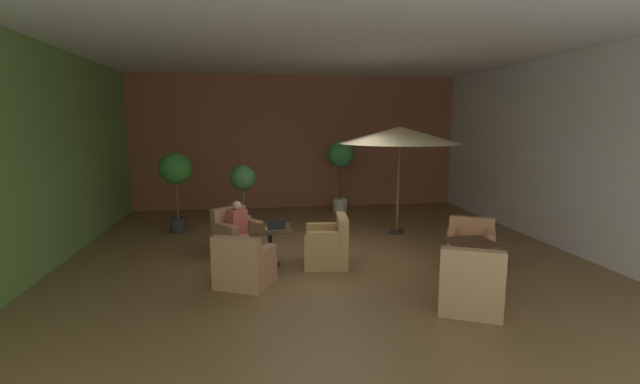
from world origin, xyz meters
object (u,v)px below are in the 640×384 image
object	(u,v)px
iced_drink_cup	(278,226)
cafe_table_front_right	(470,252)
patio_umbrella_tall_red	(400,135)
patron_blue_shirt	(237,219)
armchair_front_left_south	(236,237)
potted_tree_mid_right	(243,185)
armchair_front_right_north	(471,287)
potted_tree_left_corner	(340,161)
potted_tree_mid_left	(176,174)
armchair_front_left_north	(244,267)
cafe_table_front_left	(270,235)
armchair_front_right_east	(471,247)
open_laptop	(275,227)

from	to	relation	value
iced_drink_cup	cafe_table_front_right	bearing A→B (deg)	-23.21
patio_umbrella_tall_red	patron_blue_shirt	size ratio (longest dim) A/B	4.27
armchair_front_left_south	potted_tree_mid_right	bearing A→B (deg)	87.26
armchair_front_right_north	iced_drink_cup	world-z (taller)	armchair_front_right_north
cafe_table_front_right	iced_drink_cup	distance (m)	3.18
potted_tree_left_corner	potted_tree_mid_left	xyz separation A→B (m)	(-4.14, -1.69, -0.11)
patio_umbrella_tall_red	iced_drink_cup	world-z (taller)	patio_umbrella_tall_red
armchair_front_left_north	iced_drink_cup	world-z (taller)	armchair_front_left_north
cafe_table_front_left	armchair_front_right_east	xyz separation A→B (m)	(3.57, -0.39, -0.25)
cafe_table_front_right	patio_umbrella_tall_red	xyz separation A→B (m)	(-0.11, 3.20, 1.72)
armchair_front_right_east	patio_umbrella_tall_red	xyz separation A→B (m)	(-0.62, 2.24, 1.92)
cafe_table_front_left	cafe_table_front_right	size ratio (longest dim) A/B	1.09
cafe_table_front_left	armchair_front_left_south	size ratio (longest dim) A/B	0.73
armchair_front_right_east	armchair_front_right_north	bearing A→B (deg)	-117.40
potted_tree_left_corner	potted_tree_mid_right	distance (m)	3.11
cafe_table_front_left	iced_drink_cup	xyz separation A→B (m)	(0.14, -0.10, 0.18)
armchair_front_left_north	cafe_table_front_right	distance (m)	3.53
armchair_front_left_south	potted_tree_mid_left	size ratio (longest dim) A/B	0.56
potted_tree_mid_right	armchair_front_right_east	bearing A→B (deg)	-38.19
armchair_front_left_south	patio_umbrella_tall_red	distance (m)	4.17
potted_tree_mid_right	armchair_front_left_north	bearing A→B (deg)	-88.79
potted_tree_mid_left	iced_drink_cup	bearing A→B (deg)	-52.65
potted_tree_left_corner	potted_tree_mid_right	bearing A→B (deg)	-149.20
cafe_table_front_left	patio_umbrella_tall_red	xyz separation A→B (m)	(2.94, 1.85, 1.67)
cafe_table_front_right	potted_tree_left_corner	world-z (taller)	potted_tree_left_corner
armchair_front_left_south	cafe_table_front_left	bearing A→B (deg)	-52.65
potted_tree_left_corner	cafe_table_front_right	bearing A→B (deg)	-80.88
cafe_table_front_left	iced_drink_cup	distance (m)	0.25
potted_tree_mid_right	iced_drink_cup	xyz separation A→B (m)	(0.66, -2.92, -0.33)
cafe_table_front_left	patio_umbrella_tall_red	size ratio (longest dim) A/B	0.28
armchair_front_right_east	potted_tree_mid_left	size ratio (longest dim) A/B	0.56
potted_tree_mid_left	potted_tree_mid_right	xyz separation A→B (m)	(1.49, 0.11, -0.28)
iced_drink_cup	open_laptop	size ratio (longest dim) A/B	0.31
potted_tree_mid_left	potted_tree_mid_right	world-z (taller)	potted_tree_mid_left
potted_tree_left_corner	potted_tree_mid_left	distance (m)	4.47
armchair_front_right_north	open_laptop	distance (m)	3.32
cafe_table_front_left	open_laptop	size ratio (longest dim) A/B	2.14
armchair_front_right_east	patron_blue_shirt	size ratio (longest dim) A/B	1.65
cafe_table_front_right	potted_tree_left_corner	distance (m)	5.90
cafe_table_front_left	potted_tree_mid_right	size ratio (longest dim) A/B	0.49
armchair_front_left_north	armchair_front_right_north	xyz separation A→B (m)	(3.01, -1.41, 0.03)
potted_tree_mid_right	armchair_front_right_north	bearing A→B (deg)	-59.07
cafe_table_front_left	armchair_front_right_east	bearing A→B (deg)	-6.23
cafe_table_front_right	potted_tree_mid_right	xyz separation A→B (m)	(-3.58, 4.17, 0.56)
cafe_table_front_left	armchair_front_left_north	world-z (taller)	armchair_front_left_north
potted_tree_mid_left	patron_blue_shirt	world-z (taller)	potted_tree_mid_left
armchair_front_left_south	patio_umbrella_tall_red	xyz separation A→B (m)	(3.56, 1.04, 1.90)
armchair_front_left_north	armchair_front_right_north	world-z (taller)	armchair_front_right_north
cafe_table_front_left	armchair_front_right_north	xyz separation A→B (m)	(2.56, -2.32, -0.22)
armchair_front_right_north	iced_drink_cup	size ratio (longest dim) A/B	9.48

